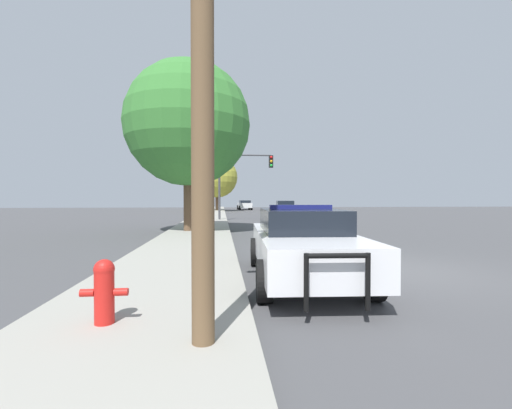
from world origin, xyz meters
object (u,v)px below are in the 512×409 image
(traffic_light, at_px, (242,172))
(tree_sidewalk_far, at_px, (217,177))
(police_car, at_px, (302,242))
(car_background_distant, at_px, (245,205))
(fire_hydrant, at_px, (104,289))
(utility_pole, at_px, (202,7))
(car_background_oncoming, at_px, (285,208))
(tree_sidewalk_near, at_px, (188,124))

(traffic_light, xyz_separation_m, tree_sidewalk_far, (-2.04, 18.90, 0.76))
(traffic_light, distance_m, tree_sidewalk_far, 19.02)
(police_car, relative_size, traffic_light, 1.04)
(car_background_distant, bearing_deg, fire_hydrant, -99.41)
(police_car, bearing_deg, utility_pole, 63.43)
(police_car, xyz_separation_m, utility_pole, (-1.85, -3.24, 2.92))
(fire_hydrant, height_order, car_background_oncoming, car_background_oncoming)
(car_background_distant, height_order, car_background_oncoming, car_background_oncoming)
(utility_pole, bearing_deg, traffic_light, 85.46)
(fire_hydrant, distance_m, utility_pole, 3.45)
(utility_pole, bearing_deg, car_background_distant, 85.56)
(traffic_light, relative_size, tree_sidewalk_far, 0.71)
(fire_hydrant, xyz_separation_m, utility_pole, (1.25, -0.69, 3.14))
(utility_pole, distance_m, car_background_distant, 45.58)
(car_background_distant, height_order, tree_sidewalk_far, tree_sidewalk_far)
(fire_hydrant, relative_size, utility_pole, 0.12)
(traffic_light, bearing_deg, police_car, -89.49)
(traffic_light, relative_size, car_background_distant, 1.20)
(utility_pole, bearing_deg, tree_sidewalk_far, 90.50)
(fire_hydrant, distance_m, traffic_light, 21.04)
(car_background_oncoming, bearing_deg, tree_sidewalk_near, 69.21)
(traffic_light, relative_size, tree_sidewalk_near, 0.60)
(car_background_oncoming, xyz_separation_m, tree_sidewalk_far, (-6.71, 11.16, 3.59))
(police_car, distance_m, tree_sidewalk_far, 37.20)
(car_background_distant, distance_m, tree_sidewalk_near, 33.18)
(car_background_distant, bearing_deg, tree_sidewalk_near, -101.89)
(fire_hydrant, distance_m, car_background_distant, 44.90)
(police_car, relative_size, car_background_oncoming, 1.18)
(police_car, xyz_separation_m, car_background_oncoming, (4.50, 25.81, -0.02))
(utility_pole, xyz_separation_m, traffic_light, (1.69, 21.31, -0.10))
(utility_pole, relative_size, tree_sidewalk_far, 1.01)
(utility_pole, relative_size, traffic_light, 1.42)
(fire_hydrant, relative_size, tree_sidewalk_far, 0.12)
(fire_hydrant, bearing_deg, tree_sidewalk_near, 90.64)
(tree_sidewalk_near, bearing_deg, fire_hydrant, -89.36)
(utility_pole, xyz_separation_m, car_background_distant, (3.52, 45.34, -2.96))
(car_background_distant, height_order, tree_sidewalk_near, tree_sidewalk_near)
(tree_sidewalk_far, bearing_deg, traffic_light, -83.83)
(traffic_light, bearing_deg, tree_sidewalk_far, 96.17)
(traffic_light, height_order, tree_sidewalk_near, tree_sidewalk_near)
(car_background_distant, bearing_deg, car_background_oncoming, -83.45)
(fire_hydrant, bearing_deg, traffic_light, 81.89)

